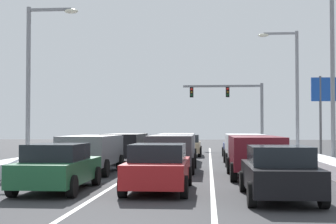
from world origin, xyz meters
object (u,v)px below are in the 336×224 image
object	(u,v)px
suv_white_right_lane_third	(244,146)
suv_gray_left_lane_second	(92,150)
suv_black_left_lane_third	(126,145)
street_lamp_right_mid	(326,60)
suv_maroon_right_lane_second	(255,153)
suv_charcoal_center_lane_second	(172,149)
sedan_tan_center_lane_fourth	(187,145)
street_lamp_right_far	(292,82)
traffic_light_gantry	(237,101)
street_lamp_left_mid	(35,71)
roadside_sign_right	(336,98)
sedan_green_left_lane_nearest	(58,167)
suv_silver_center_lane_third	(177,145)
sedan_maroon_left_lane_fourth	(138,146)
sedan_black_right_lane_nearest	(279,172)
sedan_red_center_lane_nearest	(159,167)
sedan_navy_right_lane_fourth	(238,146)

from	to	relation	value
suv_white_right_lane_third	suv_gray_left_lane_second	distance (m)	9.05
suv_black_left_lane_third	street_lamp_right_mid	xyz separation A→B (m)	(10.68, -2.46, 4.45)
suv_maroon_right_lane_second	suv_black_left_lane_third	distance (m)	10.20
suv_gray_left_lane_second	suv_black_left_lane_third	bearing A→B (deg)	86.28
suv_charcoal_center_lane_second	sedan_tan_center_lane_fourth	world-z (taller)	suv_charcoal_center_lane_second
suv_black_left_lane_third	street_lamp_right_far	xyz separation A→B (m)	(10.26, 5.33, 4.03)
sedan_tan_center_lane_fourth	traffic_light_gantry	size ratio (longest dim) A/B	0.60
sedan_tan_center_lane_fourth	street_lamp_left_mid	bearing A→B (deg)	-122.86
roadside_sign_right	sedan_green_left_lane_nearest	bearing A→B (deg)	-125.88
suv_black_left_lane_third	roadside_sign_right	distance (m)	14.82
suv_charcoal_center_lane_second	suv_silver_center_lane_third	distance (m)	6.13
suv_charcoal_center_lane_second	suv_gray_left_lane_second	xyz separation A→B (m)	(-3.47, -1.29, 0.00)
suv_maroon_right_lane_second	sedan_maroon_left_lane_fourth	distance (m)	15.83
suv_gray_left_lane_second	street_lamp_right_mid	distance (m)	12.61
suv_gray_left_lane_second	street_lamp_right_mid	bearing A→B (deg)	19.75
sedan_black_right_lane_nearest	suv_black_left_lane_third	bearing A→B (deg)	115.90
street_lamp_left_mid	roadside_sign_right	world-z (taller)	street_lamp_left_mid
suv_gray_left_lane_second	street_lamp_right_far	bearing A→B (deg)	47.79
sedan_maroon_left_lane_fourth	street_lamp_right_mid	distance (m)	14.87
suv_white_right_lane_third	suv_gray_left_lane_second	xyz separation A→B (m)	(-7.09, -5.62, 0.00)
suv_black_left_lane_third	sedan_maroon_left_lane_fourth	bearing A→B (deg)	91.73
sedan_maroon_left_lane_fourth	suv_black_left_lane_third	bearing A→B (deg)	-88.27
street_lamp_left_mid	sedan_green_left_lane_nearest	bearing A→B (deg)	-65.99
sedan_maroon_left_lane_fourth	traffic_light_gantry	distance (m)	15.05
suv_white_right_lane_third	sedan_red_center_lane_nearest	distance (m)	12.06
sedan_black_right_lane_nearest	suv_gray_left_lane_second	distance (m)	10.26
suv_silver_center_lane_third	sedan_tan_center_lane_fourth	xyz separation A→B (m)	(0.32, 6.53, -0.25)
sedan_navy_right_lane_fourth	sedan_maroon_left_lane_fourth	distance (m)	6.95
sedan_red_center_lane_nearest	street_lamp_left_mid	xyz separation A→B (m)	(-7.15, 8.66, 4.12)
sedan_red_center_lane_nearest	traffic_light_gantry	distance (m)	31.82
sedan_green_left_lane_nearest	suv_gray_left_lane_second	size ratio (longest dim) A/B	0.92
sedan_black_right_lane_nearest	sedan_navy_right_lane_fourth	size ratio (longest dim) A/B	1.00
sedan_black_right_lane_nearest	traffic_light_gantry	xyz separation A→B (m)	(0.71, 32.77, 3.73)
sedan_red_center_lane_nearest	suv_gray_left_lane_second	size ratio (longest dim) A/B	0.92
traffic_light_gantry	street_lamp_right_far	size ratio (longest dim) A/B	0.89
sedan_tan_center_lane_fourth	traffic_light_gantry	bearing A→B (deg)	69.87
street_lamp_right_far	roadside_sign_right	world-z (taller)	street_lamp_right_far
sedan_navy_right_lane_fourth	sedan_maroon_left_lane_fourth	bearing A→B (deg)	171.50
suv_charcoal_center_lane_second	traffic_light_gantry	size ratio (longest dim) A/B	0.65
street_lamp_right_mid	sedan_green_left_lane_nearest	bearing A→B (deg)	-137.00
sedan_navy_right_lane_fourth	sedan_maroon_left_lane_fourth	xyz separation A→B (m)	(-6.88, 1.03, 0.00)
sedan_black_right_lane_nearest	traffic_light_gantry	world-z (taller)	traffic_light_gantry
suv_maroon_right_lane_second	roadside_sign_right	size ratio (longest dim) A/B	0.89
suv_black_left_lane_third	street_lamp_left_mid	xyz separation A→B (m)	(-4.01, -3.69, 3.87)
suv_maroon_right_lane_second	street_lamp_left_mid	size ratio (longest dim) A/B	0.60
suv_maroon_right_lane_second	street_lamp_left_mid	bearing A→B (deg)	158.98
suv_maroon_right_lane_second	suv_charcoal_center_lane_second	xyz separation A→B (m)	(-3.56, 2.62, 0.00)
suv_charcoal_center_lane_second	sedan_tan_center_lane_fourth	size ratio (longest dim) A/B	1.09
sedan_tan_center_lane_fourth	sedan_maroon_left_lane_fourth	size ratio (longest dim) A/B	1.00
roadside_sign_right	suv_black_left_lane_third	bearing A→B (deg)	-155.88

